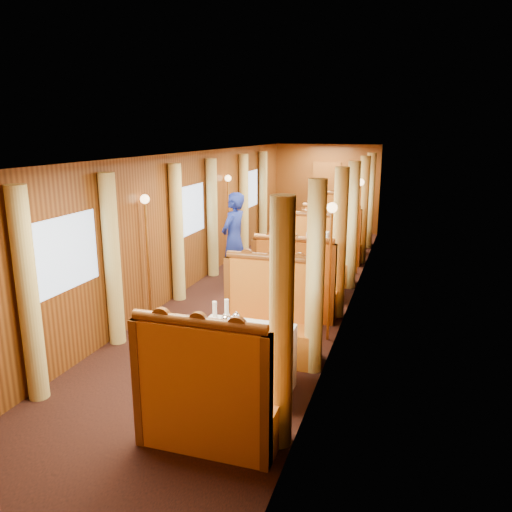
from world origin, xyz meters
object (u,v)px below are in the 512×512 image
at_px(banquette_near_aft, 269,325).
at_px(teapot_back, 236,321).
at_px(table_near, 244,362).
at_px(rose_vase_far, 339,214).
at_px(banquette_mid_aft, 319,260).
at_px(steward, 234,239).
at_px(table_mid, 308,277).
at_px(teapot_right, 239,330).
at_px(rose_vase_mid, 309,246).
at_px(banquette_near_fwd, 208,404).
at_px(table_far, 338,237).
at_px(banquette_far_fwd, 331,244).
at_px(banquette_mid_fwd, 295,291).
at_px(passenger, 317,247).
at_px(banquette_far_aft, 344,228).
at_px(fruit_plate, 270,336).
at_px(teapot_left, 226,325).
at_px(tea_tray, 231,331).

height_order(banquette_near_aft, teapot_back, banquette_near_aft).
height_order(table_near, rose_vase_far, rose_vase_far).
bearing_deg(banquette_mid_aft, steward, -155.89).
height_order(banquette_near_aft, table_mid, banquette_near_aft).
relative_size(teapot_right, rose_vase_mid, 0.43).
xyz_separation_m(table_mid, steward, (-1.51, 0.34, 0.51)).
bearing_deg(banquette_near_fwd, table_far, 90.00).
height_order(banquette_mid_aft, table_far, banquette_mid_aft).
relative_size(banquette_near_aft, steward, 0.76).
bearing_deg(banquette_far_fwd, table_mid, -90.00).
bearing_deg(banquette_mid_fwd, banquette_mid_aft, 90.00).
distance_m(banquette_near_aft, passenger, 3.28).
relative_size(banquette_far_aft, teapot_right, 8.70).
height_order(table_near, table_far, same).
height_order(banquette_far_aft, steward, steward).
height_order(banquette_near_aft, passenger, banquette_near_aft).
relative_size(rose_vase_mid, passenger, 0.47).
bearing_deg(fruit_plate, passenger, 94.26).
distance_m(banquette_near_aft, teapot_right, 1.22).
bearing_deg(table_far, banquette_near_aft, -90.00).
relative_size(banquette_mid_fwd, fruit_plate, 6.56).
xyz_separation_m(rose_vase_mid, rose_vase_far, (0.00, 3.49, 0.00)).
xyz_separation_m(banquette_near_fwd, steward, (-1.51, 4.85, 0.46)).
bearing_deg(teapot_left, fruit_plate, 24.47).
xyz_separation_m(teapot_left, steward, (-1.35, 3.93, 0.06)).
distance_m(table_near, table_far, 7.00).
bearing_deg(banquette_near_aft, table_mid, 90.00).
bearing_deg(banquette_near_aft, rose_vase_mid, 90.16).
height_order(banquette_near_aft, banquette_far_fwd, same).
height_order(teapot_left, rose_vase_mid, rose_vase_mid).
xyz_separation_m(table_near, tea_tray, (-0.11, -0.08, 0.38)).
relative_size(teapot_left, rose_vase_far, 0.50).
distance_m(banquette_near_fwd, banquette_far_fwd, 7.00).
bearing_deg(banquette_near_fwd, banquette_mid_fwd, 90.00).
distance_m(banquette_near_aft, steward, 3.24).
height_order(table_near, fruit_plate, fruit_plate).
bearing_deg(rose_vase_mid, teapot_left, -92.50).
relative_size(rose_vase_far, steward, 0.20).
bearing_deg(table_near, banquette_far_aft, 90.00).
bearing_deg(banquette_near_aft, steward, 118.16).
distance_m(banquette_mid_aft, steward, 1.72).
xyz_separation_m(rose_vase_mid, steward, (-1.50, 0.30, -0.04)).
relative_size(table_far, teapot_left, 5.78).
relative_size(table_near, tea_tray, 3.09).
bearing_deg(teapot_back, banquette_mid_aft, 91.00).
bearing_deg(banquette_far_fwd, banquette_near_aft, -90.00).
bearing_deg(teapot_back, banquette_near_fwd, -81.62).
distance_m(teapot_right, rose_vase_far, 7.18).
distance_m(fruit_plate, rose_vase_far, 7.14).
relative_size(banquette_near_fwd, banquette_mid_aft, 1.00).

